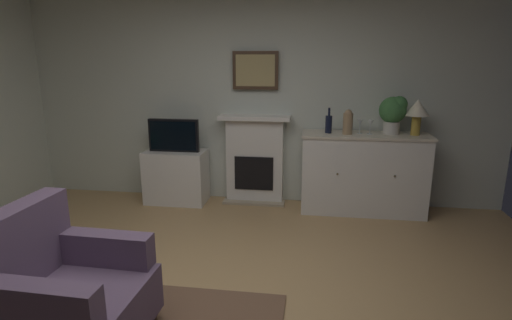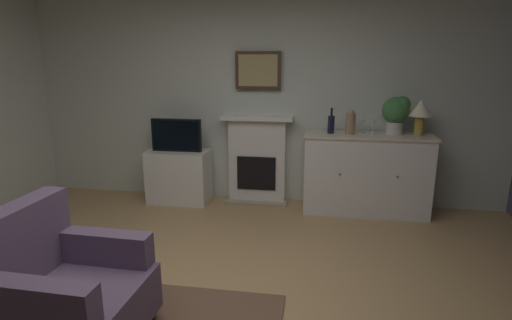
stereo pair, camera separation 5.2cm
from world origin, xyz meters
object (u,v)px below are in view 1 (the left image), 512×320
at_px(table_lamp, 417,110).
at_px(wine_glass_left, 360,123).
at_px(tv_set, 174,135).
at_px(fireplace_unit, 255,159).
at_px(armchair, 65,293).
at_px(framed_picture, 255,70).
at_px(wine_glass_center, 370,124).
at_px(wine_bottle, 329,124).
at_px(tv_cabinet, 176,177).
at_px(sideboard_cabinet, 363,173).
at_px(vase_decorative, 348,122).
at_px(potted_plant_small, 393,111).

height_order(table_lamp, wine_glass_left, table_lamp).
bearing_deg(tv_set, table_lamp, 0.17).
xyz_separation_m(fireplace_unit, armchair, (-0.76, -2.83, -0.17)).
distance_m(table_lamp, tv_set, 2.84).
height_order(framed_picture, wine_glass_center, framed_picture).
distance_m(fireplace_unit, wine_glass_left, 1.35).
xyz_separation_m(wine_bottle, tv_cabinet, (-1.86, 0.02, -0.72)).
relative_size(fireplace_unit, sideboard_cabinet, 0.76).
distance_m(wine_bottle, vase_decorative, 0.22).
relative_size(wine_bottle, armchair, 0.32).
bearing_deg(fireplace_unit, wine_glass_center, -8.33).
distance_m(table_lamp, armchair, 3.81).
bearing_deg(tv_set, potted_plant_small, 1.19).
bearing_deg(tv_set, framed_picture, 13.31).
xyz_separation_m(framed_picture, table_lamp, (1.84, -0.22, -0.41)).
height_order(sideboard_cabinet, wine_bottle, wine_bottle).
distance_m(fireplace_unit, sideboard_cabinet, 1.32).
distance_m(tv_cabinet, tv_set, 0.53).
xyz_separation_m(wine_bottle, vase_decorative, (0.21, -0.05, 0.03)).
relative_size(sideboard_cabinet, potted_plant_small, 3.35).
bearing_deg(wine_glass_center, wine_glass_left, 161.70).
distance_m(table_lamp, wine_bottle, 0.97).
distance_m(framed_picture, table_lamp, 1.90).
distance_m(fireplace_unit, potted_plant_small, 1.73).
bearing_deg(wine_glass_center, fireplace_unit, 171.67).
distance_m(framed_picture, tv_set, 1.26).
bearing_deg(wine_glass_left, armchair, -126.73).
bearing_deg(table_lamp, tv_set, -179.83).
bearing_deg(wine_glass_center, vase_decorative, -173.10).
bearing_deg(sideboard_cabinet, wine_glass_center, -26.37).
height_order(wine_glass_left, armchair, wine_glass_left).
xyz_separation_m(wine_glass_center, tv_cabinet, (-2.32, 0.03, -0.73)).
relative_size(framed_picture, tv_cabinet, 0.73).
bearing_deg(wine_glass_left, potted_plant_small, 4.51).
bearing_deg(vase_decorative, tv_cabinet, 178.20).
xyz_separation_m(wine_bottle, wine_glass_center, (0.46, -0.02, 0.01)).
bearing_deg(table_lamp, wine_bottle, -179.96).
bearing_deg(wine_bottle, wine_glass_center, -2.35).
xyz_separation_m(table_lamp, wine_glass_left, (-0.61, 0.02, -0.16)).
distance_m(framed_picture, potted_plant_small, 1.66).
distance_m(wine_glass_left, vase_decorative, 0.16).
height_order(table_lamp, wine_glass_center, table_lamp).
relative_size(wine_glass_left, armchair, 0.18).
distance_m(wine_glass_center, potted_plant_small, 0.29).
bearing_deg(wine_bottle, armchair, -121.73).
height_order(wine_glass_center, potted_plant_small, potted_plant_small).
distance_m(table_lamp, tv_cabinet, 2.95).
relative_size(sideboard_cabinet, wine_glass_left, 8.72).
bearing_deg(tv_cabinet, armchair, -85.37).
xyz_separation_m(wine_glass_left, vase_decorative, (-0.14, -0.07, 0.02)).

